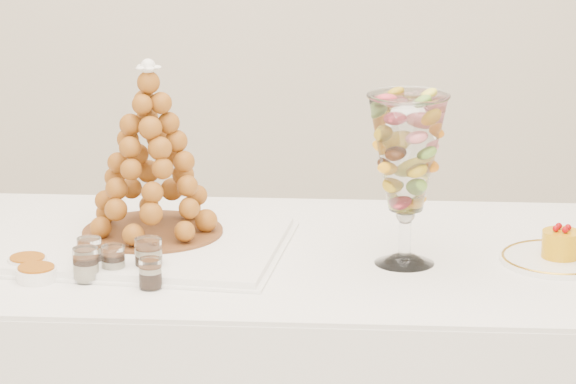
{
  "coord_description": "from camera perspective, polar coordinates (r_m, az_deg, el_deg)",
  "views": [
    {
      "loc": [
        0.11,
        -2.56,
        1.72
      ],
      "look_at": [
        0.06,
        0.22,
        0.94
      ],
      "focal_mm": 85.0,
      "sensor_mm": 36.0,
      "label": 1
    }
  ],
  "objects": [
    {
      "name": "lace_tray",
      "position": [
        2.98,
        -6.25,
        -2.22
      ],
      "size": [
        0.67,
        0.54,
        0.02
      ],
      "primitive_type": "cube",
      "rotation": [
        0.0,
        0.0,
        -0.15
      ],
      "color": "white",
      "rests_on": "buffet_table"
    },
    {
      "name": "macaron_vase",
      "position": [
        2.82,
        5.0,
        1.53
      ],
      "size": [
        0.16,
        0.16,
        0.36
      ],
      "color": "white",
      "rests_on": "buffet_table"
    },
    {
      "name": "cake_plate",
      "position": [
        2.94,
        11.2,
        -2.78
      ],
      "size": [
        0.24,
        0.24,
        0.01
      ],
      "primitive_type": "cylinder",
      "color": "white",
      "rests_on": "buffet_table"
    },
    {
      "name": "verrine_a",
      "position": [
        2.85,
        -8.3,
        -2.58
      ],
      "size": [
        0.05,
        0.05,
        0.07
      ],
      "primitive_type": "cylinder",
      "rotation": [
        0.0,
        0.0,
        -0.01
      ],
      "color": "white",
      "rests_on": "buffet_table"
    },
    {
      "name": "verrine_b",
      "position": [
        2.81,
        -7.32,
        -2.89
      ],
      "size": [
        0.06,
        0.06,
        0.07
      ],
      "primitive_type": "cylinder",
      "rotation": [
        0.0,
        0.0,
        0.2
      ],
      "color": "white",
      "rests_on": "buffet_table"
    },
    {
      "name": "verrine_c",
      "position": [
        2.81,
        -5.85,
        -2.7
      ],
      "size": [
        0.06,
        0.06,
        0.08
      ],
      "primitive_type": "cylinder",
      "rotation": [
        0.0,
        0.0,
        -0.09
      ],
      "color": "white",
      "rests_on": "buffet_table"
    },
    {
      "name": "verrine_d",
      "position": [
        2.79,
        -8.46,
        -3.03
      ],
      "size": [
        0.06,
        0.06,
        0.07
      ],
      "primitive_type": "cylinder",
      "rotation": [
        0.0,
        0.0,
        0.17
      ],
      "color": "white",
      "rests_on": "buffet_table"
    },
    {
      "name": "verrine_e",
      "position": [
        2.73,
        -5.78,
        -3.41
      ],
      "size": [
        0.05,
        0.05,
        0.06
      ],
      "primitive_type": "cylinder",
      "rotation": [
        0.0,
        0.0,
        -0.1
      ],
      "color": "white",
      "rests_on": "buffet_table"
    },
    {
      "name": "ramekin_back",
      "position": [
        2.88,
        -10.84,
        -2.97
      ],
      "size": [
        0.08,
        0.08,
        0.03
      ],
      "primitive_type": "cylinder",
      "color": "white",
      "rests_on": "buffet_table"
    },
    {
      "name": "ramekin_front",
      "position": [
        2.81,
        -10.48,
        -3.4
      ],
      "size": [
        0.08,
        0.08,
        0.03
      ],
      "primitive_type": "cylinder",
      "color": "white",
      "rests_on": "buffet_table"
    },
    {
      "name": "croquembouche",
      "position": [
        2.97,
        -5.78,
        1.76
      ],
      "size": [
        0.31,
        0.31,
        0.39
      ],
      "rotation": [
        0.0,
        0.0,
        0.09
      ],
      "color": "brown",
      "rests_on": "lace_tray"
    },
    {
      "name": "mousse_cake",
      "position": [
        2.93,
        11.35,
        -2.13
      ],
      "size": [
        0.08,
        0.08,
        0.07
      ],
      "color": "#D69509",
      "rests_on": "cake_plate"
    }
  ]
}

